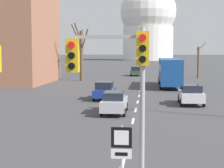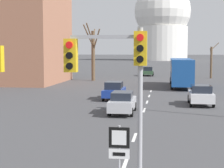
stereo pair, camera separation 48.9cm
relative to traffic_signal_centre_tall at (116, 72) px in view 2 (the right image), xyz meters
name	(u,v)px [view 2 (the right image)]	position (x,y,z in m)	size (l,w,h in m)	color
lane_stripe_1	(125,163)	(-0.16, 4.16, -3.92)	(0.16, 2.00, 0.01)	silver
lane_stripe_2	(134,137)	(-0.16, 8.66, -3.92)	(0.16, 2.00, 0.01)	silver
lane_stripe_3	(140,121)	(-0.16, 13.16, -3.92)	(0.16, 2.00, 0.01)	silver
lane_stripe_4	(144,110)	(-0.16, 17.66, -3.92)	(0.16, 2.00, 0.01)	silver
lane_stripe_5	(147,102)	(-0.16, 22.16, -3.92)	(0.16, 2.00, 0.01)	silver
lane_stripe_6	(149,96)	(-0.16, 26.66, -3.92)	(0.16, 2.00, 0.01)	silver
lane_stripe_7	(151,91)	(-0.16, 31.16, -3.92)	(0.16, 2.00, 0.01)	silver
traffic_signal_centre_tall	(116,72)	(0.00, 0.00, 0.00)	(2.37, 0.34, 5.16)	#9E9EA3
route_sign_post	(119,152)	(0.11, -0.07, -2.30)	(0.60, 0.08, 2.39)	#9E9EA3
sedan_near_left	(148,71)	(-1.64, 56.47, -3.10)	(1.94, 4.12, 1.64)	#2D4C33
sedan_near_right	(114,90)	(-3.27, 23.58, -3.08)	(1.82, 4.25, 1.67)	navy
sedan_mid_centre	(123,102)	(-1.62, 16.01, -3.12)	(1.74, 4.34, 1.59)	#B7B7BC
sedan_far_left	(201,95)	(4.34, 20.97, -3.07)	(1.95, 4.04, 1.68)	silver
city_bus	(181,71)	(3.36, 36.40, -1.88)	(2.66, 10.80, 3.48)	#19478C
bare_tree_left_near	(93,52)	(-9.34, 44.59, 0.33)	(2.53, 4.40, 8.52)	brown
bare_tree_right_near	(211,61)	(8.82, 52.05, -1.14)	(1.59, 2.99, 5.83)	brown
capitol_dome	(162,22)	(-0.16, 165.16, 13.83)	(25.81, 25.81, 36.46)	silver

